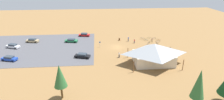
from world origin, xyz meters
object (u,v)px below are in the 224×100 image
bicycle_purple_yard_center (154,38)px  car_black_aisle_side (82,56)px  bicycle_black_yard_left (157,44)px  car_red_front_row (84,35)px  bicycle_white_by_bin (157,41)px  car_tan_back_corner (32,40)px  visitor_crossing_yard (134,41)px  visitor_at_bikes (119,55)px  trash_bin (119,39)px  bicycle_red_near_sign (138,50)px  bicycle_silver_lone_east (148,43)px  bicycle_red_front_row (152,40)px  car_blue_mid_lot (9,58)px  lot_sign (100,43)px  pine_midwest (199,84)px  car_green_second_row (71,40)px  pine_west (60,76)px  bicycle_yellow_lone_west (151,42)px  bicycle_white_yard_front (142,38)px  bicycle_blue_edge_south (149,50)px  bicycle_green_trailside (149,38)px  bike_pavilion (154,53)px  bicycle_orange_back_row (159,40)px  bicycle_teal_yard_right (146,40)px  car_white_inner_stall (13,46)px  visitor_near_lot (128,39)px

bicycle_purple_yard_center → car_black_aisle_side: 31.14m
bicycle_black_yard_left → car_red_front_row: 29.64m
bicycle_black_yard_left → bicycle_white_by_bin: bearing=-109.3°
car_tan_back_corner → visitor_crossing_yard: (-38.04, 4.04, 0.11)m
bicycle_white_by_bin → visitor_at_bikes: visitor_at_bikes is taller
trash_bin → bicycle_red_near_sign: size_ratio=0.53×
trash_bin → bicycle_silver_lone_east: (-10.05, 5.05, -0.09)m
bicycle_red_front_row → bicycle_red_near_sign: 12.21m
trash_bin → bicycle_white_by_bin: bearing=165.9°
bicycle_purple_yard_center → bicycle_black_yard_left: (0.49, 6.24, 0.01)m
car_blue_mid_lot → visitor_at_bikes: (-32.64, 0.43, 0.18)m
lot_sign → pine_midwest: pine_midwest is taller
bicycle_black_yard_left → visitor_crossing_yard: bearing=-15.6°
car_green_second_row → pine_west: bearing=93.7°
visitor_crossing_yard → car_black_aisle_side: bearing=32.2°
bicycle_yellow_lone_west → car_blue_mid_lot: bearing=14.2°
car_black_aisle_side → car_red_front_row: 21.51m
bicycle_white_yard_front → car_red_front_row: (23.05, -5.67, 0.33)m
bicycle_silver_lone_east → bicycle_black_yard_left: bearing=166.5°
lot_sign → car_red_front_row: lot_sign is taller
lot_sign → visitor_crossing_yard: size_ratio=1.34×
lot_sign → pine_midwest: size_ratio=0.26×
bicycle_blue_edge_south → bicycle_white_yard_front: bearing=-92.8°
car_blue_mid_lot → pine_midwest: bearing=150.3°
bicycle_black_yard_left → bicycle_green_trailside: 6.92m
pine_midwest → bicycle_black_yard_left: (-3.85, -34.75, -5.08)m
pine_west → car_red_front_row: (-2.29, -41.35, -4.40)m
bike_pavilion → bicycle_red_front_row: 20.06m
visitor_at_bikes → bicycle_white_by_bin: bearing=-142.3°
bicycle_yellow_lone_west → bicycle_silver_lone_east: 1.87m
bicycle_silver_lone_east → car_blue_mid_lot: bearing=13.1°
bike_pavilion → bicycle_red_near_sign: bike_pavilion is taller
car_green_second_row → visitor_at_bikes: bearing=136.8°
bicycle_purple_yard_center → visitor_at_bikes: (15.71, 16.32, 0.56)m
bicycle_red_front_row → visitor_crossing_yard: size_ratio=1.03×
bicycle_blue_edge_south → bicycle_orange_back_row: bearing=-122.8°
bike_pavilion → visitor_crossing_yard: size_ratio=8.28×
pine_midwest → bicycle_black_yard_left: 35.33m
car_tan_back_corner → bicycle_red_front_row: bearing=177.3°
car_black_aisle_side → car_tan_back_corner: bearing=-38.5°
bicycle_teal_yard_right → bicycle_white_yard_front: size_ratio=1.05×
bicycle_red_near_sign → car_tan_back_corner: 39.72m
bicycle_purple_yard_center → lot_sign: bearing=18.5°
car_white_inner_stall → bicycle_teal_yard_right: bearing=-175.6°
pine_midwest → car_green_second_row: bearing=-55.3°
visitor_near_lot → visitor_crossing_yard: bearing=130.0°
bicycle_orange_back_row → car_green_second_row: bearing=-2.2°
bicycle_yellow_lone_west → car_black_aisle_side: 27.18m
lot_sign → visitor_at_bikes: 10.78m
bicycle_purple_yard_center → car_black_aisle_side: (26.95, 15.59, 0.37)m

